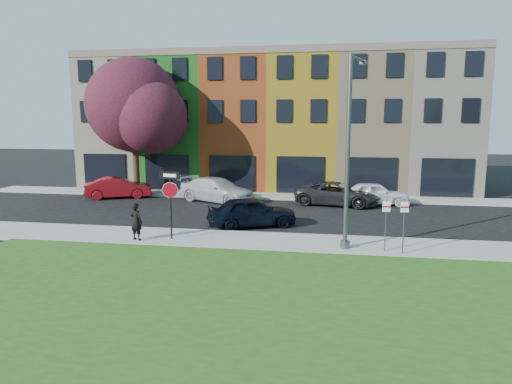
% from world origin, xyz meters
% --- Properties ---
extents(ground, '(120.00, 120.00, 0.00)m').
position_xyz_m(ground, '(0.00, 0.00, 0.00)').
color(ground, black).
rests_on(ground, ground).
extents(sidewalk_near, '(40.00, 3.00, 0.12)m').
position_xyz_m(sidewalk_near, '(2.00, 3.00, 0.06)').
color(sidewalk_near, gray).
rests_on(sidewalk_near, ground).
extents(sidewalk_far, '(40.00, 2.40, 0.12)m').
position_xyz_m(sidewalk_far, '(-3.00, 15.00, 0.06)').
color(sidewalk_far, gray).
rests_on(sidewalk_far, ground).
extents(rowhouse_block, '(30.00, 10.12, 10.00)m').
position_xyz_m(rowhouse_block, '(-2.50, 21.18, 4.99)').
color(rowhouse_block, beige).
rests_on(rowhouse_block, ground).
extents(stop_sign, '(1.02, 0.32, 3.04)m').
position_xyz_m(stop_sign, '(-4.81, 2.54, 2.28)').
color(stop_sign, black).
rests_on(stop_sign, sidewalk_near).
extents(man, '(0.85, 0.77, 1.67)m').
position_xyz_m(man, '(-6.26, 2.12, 0.95)').
color(man, black).
rests_on(man, sidewalk_near).
extents(sedan_near, '(5.05, 5.81, 1.53)m').
position_xyz_m(sedan_near, '(-1.75, 5.97, 0.77)').
color(sedan_near, black).
rests_on(sedan_near, ground).
extents(parked_car_red, '(4.82, 5.60, 1.47)m').
position_xyz_m(parked_car_red, '(-12.35, 12.87, 0.74)').
color(parked_car_red, maroon).
rests_on(parked_car_red, ground).
extents(parked_car_silver, '(6.18, 7.03, 1.57)m').
position_xyz_m(parked_car_silver, '(-5.25, 12.64, 0.79)').
color(parked_car_silver, silver).
rests_on(parked_car_silver, ground).
extents(parked_car_dark, '(4.28, 6.15, 1.47)m').
position_xyz_m(parked_car_dark, '(2.60, 12.66, 0.74)').
color(parked_car_dark, black).
rests_on(parked_car_dark, ground).
extents(parked_car_white, '(2.58, 4.61, 1.45)m').
position_xyz_m(parked_car_white, '(4.99, 13.18, 0.73)').
color(parked_car_white, white).
rests_on(parked_car_white, ground).
extents(street_lamp, '(1.04, 2.50, 7.86)m').
position_xyz_m(street_lamp, '(2.89, 2.54, 4.08)').
color(street_lamp, '#4D5052').
rests_on(street_lamp, sidewalk_near).
extents(parking_sign_a, '(0.32, 0.10, 2.14)m').
position_xyz_m(parking_sign_a, '(4.41, 2.15, 1.46)').
color(parking_sign_a, '#4D5052').
rests_on(parking_sign_a, sidewalk_near).
extents(parking_sign_b, '(0.32, 0.10, 2.20)m').
position_xyz_m(parking_sign_b, '(5.08, 1.89, 1.49)').
color(parking_sign_b, '#4D5052').
rests_on(parking_sign_b, sidewalk_near).
extents(tree_purple, '(7.94, 6.94, 9.59)m').
position_xyz_m(tree_purple, '(-11.56, 14.50, 6.23)').
color(tree_purple, black).
rests_on(tree_purple, sidewalk_far).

